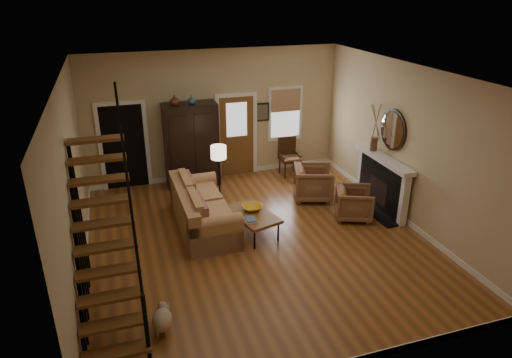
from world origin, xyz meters
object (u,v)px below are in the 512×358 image
object	(u,v)px
armoire	(192,145)
floor_lamp	(219,178)
sofa	(203,208)
armchair_left	(354,203)
armchair_right	(313,183)
side_chair	(290,157)
coffee_table	(252,223)

from	to	relation	value
armoire	floor_lamp	bearing A→B (deg)	-77.98
sofa	armchair_left	xyz separation A→B (m)	(3.20, -0.58, -0.09)
armchair_right	armchair_left	bearing A→B (deg)	-141.33
sofa	armchair_right	bearing A→B (deg)	11.54
armchair_right	side_chair	distance (m)	1.52
sofa	armchair_right	size ratio (longest dim) A/B	2.70
sofa	floor_lamp	bearing A→B (deg)	54.63
armoire	side_chair	size ratio (longest dim) A/B	2.06
floor_lamp	side_chair	world-z (taller)	floor_lamp
sofa	side_chair	bearing A→B (deg)	36.85
coffee_table	armchair_left	bearing A→B (deg)	-0.42
armchair_left	floor_lamp	world-z (taller)	floor_lamp
armchair_right	floor_lamp	world-z (taller)	floor_lamp
armchair_left	side_chair	bearing A→B (deg)	32.36
armchair_right	side_chair	bearing A→B (deg)	18.36
armchair_right	side_chair	size ratio (longest dim) A/B	0.87
armoire	coffee_table	world-z (taller)	armoire
armchair_left	floor_lamp	xyz separation A→B (m)	(-2.66, 1.35, 0.40)
sofa	floor_lamp	world-z (taller)	floor_lamp
coffee_table	armchair_right	distance (m)	2.21
armchair_right	floor_lamp	distance (m)	2.26
floor_lamp	coffee_table	bearing A→B (deg)	-75.34
sofa	side_chair	distance (m)	3.47
sofa	side_chair	xyz separation A→B (m)	(2.76, 2.11, 0.07)
floor_lamp	armchair_right	bearing A→B (deg)	-4.52
coffee_table	floor_lamp	distance (m)	1.47
armoire	floor_lamp	world-z (taller)	armoire
armchair_right	sofa	bearing A→B (deg)	120.37
armoire	coffee_table	distance (m)	3.06
armoire	coffee_table	bearing A→B (deg)	-76.75
sofa	armchair_left	size ratio (longest dim) A/B	3.09
armchair_left	floor_lamp	distance (m)	3.01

